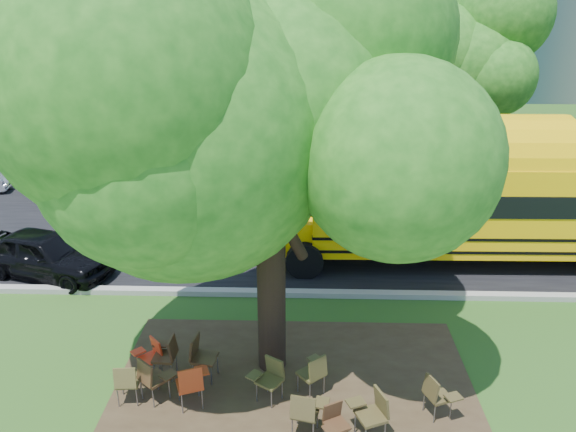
{
  "coord_description": "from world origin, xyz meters",
  "views": [
    {
      "loc": [
        1.15,
        -9.54,
        7.19
      ],
      "look_at": [
        0.74,
        4.0,
        1.79
      ],
      "focal_mm": 35.0,
      "sensor_mm": 36.0,
      "label": 1
    }
  ],
  "objects_px": {
    "chair_2": "(191,382)",
    "chair_6": "(373,410)",
    "main_tree": "(269,96)",
    "chair_3": "(270,375)",
    "black_car": "(45,254)",
    "chair_9": "(151,354)",
    "chair_10": "(201,354)",
    "chair_5": "(334,421)",
    "chair_7": "(437,393)",
    "chair_0": "(129,380)",
    "chair_8": "(167,352)",
    "chair_1": "(152,376)",
    "chair_4": "(306,410)",
    "chair_11": "(314,371)",
    "bg_car_red": "(97,181)",
    "school_bus": "(506,202)"
  },
  "relations": [
    {
      "from": "chair_1",
      "to": "chair_5",
      "type": "xyz_separation_m",
      "value": [
        3.33,
        -0.94,
        -0.1
      ]
    },
    {
      "from": "chair_2",
      "to": "black_car",
      "type": "xyz_separation_m",
      "value": [
        -4.95,
        5.12,
        0.06
      ]
    },
    {
      "from": "chair_9",
      "to": "chair_7",
      "type": "bearing_deg",
      "value": -144.59
    },
    {
      "from": "chair_2",
      "to": "chair_5",
      "type": "distance_m",
      "value": 2.7
    },
    {
      "from": "chair_4",
      "to": "chair_11",
      "type": "bearing_deg",
      "value": 95.06
    },
    {
      "from": "black_car",
      "to": "chair_9",
      "type": "bearing_deg",
      "value": -120.58
    },
    {
      "from": "school_bus",
      "to": "black_car",
      "type": "height_order",
      "value": "school_bus"
    },
    {
      "from": "chair_6",
      "to": "main_tree",
      "type": "bearing_deg",
      "value": 20.75
    },
    {
      "from": "chair_6",
      "to": "chair_3",
      "type": "bearing_deg",
      "value": 40.53
    },
    {
      "from": "chair_2",
      "to": "chair_6",
      "type": "xyz_separation_m",
      "value": [
        3.24,
        -0.65,
        0.01
      ]
    },
    {
      "from": "bg_car_red",
      "to": "main_tree",
      "type": "bearing_deg",
      "value": -120.57
    },
    {
      "from": "chair_2",
      "to": "chair_3",
      "type": "relative_size",
      "value": 1.08
    },
    {
      "from": "chair_7",
      "to": "chair_8",
      "type": "bearing_deg",
      "value": -123.53
    },
    {
      "from": "chair_5",
      "to": "chair_7",
      "type": "bearing_deg",
      "value": 171.68
    },
    {
      "from": "chair_0",
      "to": "bg_car_red",
      "type": "height_order",
      "value": "bg_car_red"
    },
    {
      "from": "chair_6",
      "to": "chair_9",
      "type": "distance_m",
      "value": 4.53
    },
    {
      "from": "chair_4",
      "to": "chair_9",
      "type": "bearing_deg",
      "value": 165.08
    },
    {
      "from": "chair_0",
      "to": "chair_3",
      "type": "height_order",
      "value": "same"
    },
    {
      "from": "chair_1",
      "to": "chair_3",
      "type": "relative_size",
      "value": 1.07
    },
    {
      "from": "main_tree",
      "to": "chair_7",
      "type": "relative_size",
      "value": 10.54
    },
    {
      "from": "main_tree",
      "to": "bg_car_red",
      "type": "xyz_separation_m",
      "value": [
        -7.1,
        10.05,
        -4.9
      ]
    },
    {
      "from": "chair_5",
      "to": "chair_8",
      "type": "height_order",
      "value": "chair_8"
    },
    {
      "from": "main_tree",
      "to": "chair_9",
      "type": "xyz_separation_m",
      "value": [
        -2.4,
        -0.36,
        -5.05
      ]
    },
    {
      "from": "chair_6",
      "to": "chair_11",
      "type": "relative_size",
      "value": 1.05
    },
    {
      "from": "chair_5",
      "to": "chair_9",
      "type": "bearing_deg",
      "value": -54.29
    },
    {
      "from": "chair_3",
      "to": "chair_9",
      "type": "xyz_separation_m",
      "value": [
        -2.41,
        0.67,
        -0.04
      ]
    },
    {
      "from": "main_tree",
      "to": "chair_0",
      "type": "xyz_separation_m",
      "value": [
        -2.59,
        -1.23,
        -5.0
      ]
    },
    {
      "from": "chair_3",
      "to": "bg_car_red",
      "type": "relative_size",
      "value": 0.19
    },
    {
      "from": "chair_5",
      "to": "chair_9",
      "type": "xyz_separation_m",
      "value": [
        -3.57,
        1.75,
        0.02
      ]
    },
    {
      "from": "chair_5",
      "to": "chair_8",
      "type": "xyz_separation_m",
      "value": [
        -3.24,
        1.72,
        0.09
      ]
    },
    {
      "from": "chair_8",
      "to": "chair_10",
      "type": "distance_m",
      "value": 0.7
    },
    {
      "from": "chair_4",
      "to": "chair_11",
      "type": "xyz_separation_m",
      "value": [
        0.15,
        1.1,
        -0.02
      ]
    },
    {
      "from": "chair_9",
      "to": "chair_10",
      "type": "relative_size",
      "value": 0.83
    },
    {
      "from": "chair_10",
      "to": "bg_car_red",
      "type": "relative_size",
      "value": 0.21
    },
    {
      "from": "chair_11",
      "to": "bg_car_red",
      "type": "relative_size",
      "value": 0.2
    },
    {
      "from": "chair_8",
      "to": "school_bus",
      "type": "bearing_deg",
      "value": -52.58
    },
    {
      "from": "main_tree",
      "to": "black_car",
      "type": "distance_m",
      "value": 8.88
    },
    {
      "from": "main_tree",
      "to": "chair_6",
      "type": "xyz_separation_m",
      "value": [
        1.84,
        -1.96,
        -4.95
      ]
    },
    {
      "from": "chair_8",
      "to": "chair_3",
      "type": "bearing_deg",
      "value": -103.47
    },
    {
      "from": "chair_4",
      "to": "chair_5",
      "type": "bearing_deg",
      "value": -1.57
    },
    {
      "from": "chair_1",
      "to": "bg_car_red",
      "type": "xyz_separation_m",
      "value": [
        -4.94,
        11.22,
        0.06
      ]
    },
    {
      "from": "chair_8",
      "to": "chair_5",
      "type": "bearing_deg",
      "value": -114.43
    },
    {
      "from": "chair_6",
      "to": "black_car",
      "type": "distance_m",
      "value": 10.02
    },
    {
      "from": "chair_10",
      "to": "chair_11",
      "type": "height_order",
      "value": "chair_10"
    },
    {
      "from": "chair_0",
      "to": "chair_7",
      "type": "relative_size",
      "value": 1.01
    },
    {
      "from": "school_bus",
      "to": "chair_10",
      "type": "distance_m",
      "value": 9.6
    },
    {
      "from": "chair_5",
      "to": "bg_car_red",
      "type": "xyz_separation_m",
      "value": [
        -8.27,
        12.16,
        0.17
      ]
    },
    {
      "from": "school_bus",
      "to": "bg_car_red",
      "type": "height_order",
      "value": "school_bus"
    },
    {
      "from": "chair_1",
      "to": "chair_11",
      "type": "height_order",
      "value": "chair_1"
    },
    {
      "from": "chair_1",
      "to": "chair_10",
      "type": "distance_m",
      "value": 1.05
    }
  ]
}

